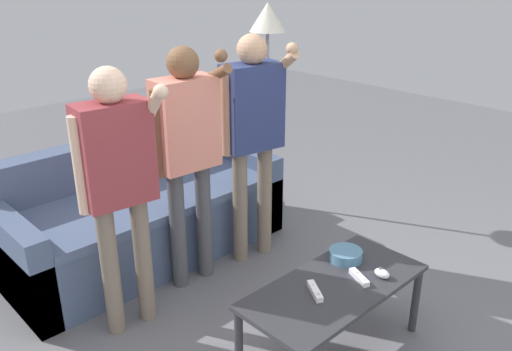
% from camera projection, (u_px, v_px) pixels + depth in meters
% --- Properties ---
extents(ground_plane, '(12.00, 12.00, 0.00)m').
position_uv_depth(ground_plane, '(259.00, 349.00, 2.92)').
color(ground_plane, slate).
extents(couch, '(1.96, 0.89, 0.80)m').
position_uv_depth(couch, '(141.00, 215.00, 3.81)').
color(couch, '#475675').
rests_on(couch, ground).
extents(coffee_table, '(1.04, 0.48, 0.44)m').
position_uv_depth(coffee_table, '(334.00, 294.00, 2.76)').
color(coffee_table, '#2D2D33').
rests_on(coffee_table, ground).
extents(snack_bowl, '(0.19, 0.19, 0.06)m').
position_uv_depth(snack_bowl, '(346.00, 255.00, 2.96)').
color(snack_bowl, teal).
rests_on(snack_bowl, coffee_table).
extents(game_remote_nunchuk, '(0.06, 0.09, 0.05)m').
position_uv_depth(game_remote_nunchuk, '(382.00, 273.00, 2.79)').
color(game_remote_nunchuk, white).
rests_on(game_remote_nunchuk, coffee_table).
extents(floor_lamp, '(0.29, 0.29, 1.70)m').
position_uv_depth(floor_lamp, '(268.00, 39.00, 4.14)').
color(floor_lamp, '#2D2D33').
rests_on(floor_lamp, ground).
extents(player_left, '(0.44, 0.36, 1.52)m').
position_uv_depth(player_left, '(118.00, 174.00, 2.77)').
color(player_left, '#756656').
rests_on(player_left, ground).
extents(player_center, '(0.45, 0.31, 1.55)m').
position_uv_depth(player_center, '(187.00, 142.00, 3.21)').
color(player_center, '#47474C').
rests_on(player_center, ground).
extents(player_right, '(0.46, 0.38, 1.57)m').
position_uv_depth(player_right, '(253.00, 124.00, 3.50)').
color(player_right, '#756656').
rests_on(player_right, ground).
extents(game_remote_wand_near, '(0.09, 0.16, 0.03)m').
position_uv_depth(game_remote_wand_near, '(359.00, 277.00, 2.78)').
color(game_remote_wand_near, white).
rests_on(game_remote_wand_near, coffee_table).
extents(game_remote_wand_far, '(0.12, 0.16, 0.03)m').
position_uv_depth(game_remote_wand_far, '(315.00, 291.00, 2.66)').
color(game_remote_wand_far, white).
rests_on(game_remote_wand_far, coffee_table).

